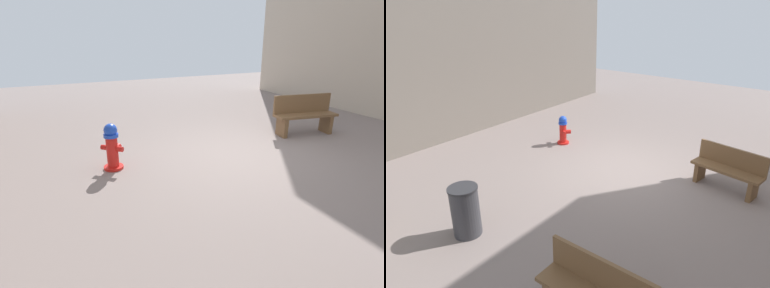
% 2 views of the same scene
% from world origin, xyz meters
% --- Properties ---
extents(ground_plane, '(23.40, 23.40, 0.00)m').
position_xyz_m(ground_plane, '(0.00, 0.00, 0.00)').
color(ground_plane, gray).
extents(fire_hydrant, '(0.39, 0.39, 0.85)m').
position_xyz_m(fire_hydrant, '(2.41, -0.46, 0.43)').
color(fire_hydrant, red).
rests_on(fire_hydrant, ground_plane).
extents(bench_near, '(1.59, 0.70, 0.95)m').
position_xyz_m(bench_near, '(-2.27, -0.60, 0.49)').
color(bench_near, brown).
rests_on(bench_near, ground_plane).
extents(trash_bin, '(0.52, 0.52, 0.95)m').
position_xyz_m(trash_bin, '(0.95, 4.00, 0.48)').
color(trash_bin, '#38383D').
rests_on(trash_bin, ground_plane).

